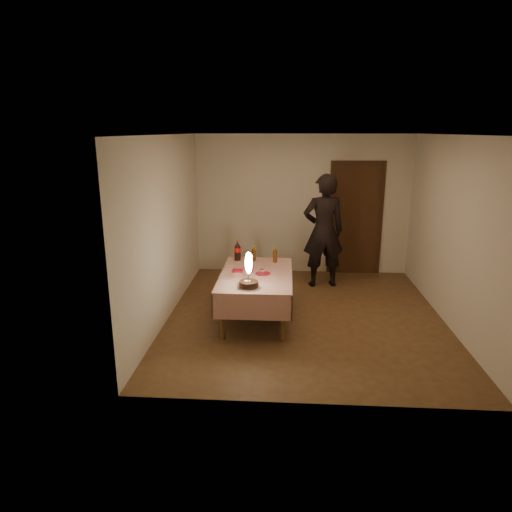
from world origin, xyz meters
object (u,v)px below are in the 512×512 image
dining_table (256,280)px  photographer (323,231)px  amber_bottle_right (275,255)px  birthday_cake (249,278)px  red_plate (263,274)px  amber_bottle_left (254,253)px  red_cup (250,268)px  cola_bottle (238,251)px  clear_cup (262,272)px

dining_table → photographer: size_ratio=0.88×
amber_bottle_right → photographer: size_ratio=0.13×
birthday_cake → photographer: 2.41m
red_plate → amber_bottle_left: 0.70m
dining_table → amber_bottle_left: bearing=97.1°
red_plate → amber_bottle_right: size_ratio=0.86×
amber_bottle_left → photographer: photographer is taller
red_plate → photographer: (0.96, 1.53, 0.30)m
red_plate → birthday_cake: bearing=-104.7°
red_plate → photographer: photographer is taller
dining_table → red_plate: red_plate is taller
red_cup → birthday_cake: bearing=-87.2°
red_plate → red_cup: (-0.19, 0.09, 0.05)m
cola_bottle → amber_bottle_right: bearing=-7.8°
red_cup → red_plate: bearing=-26.6°
clear_cup → cola_bottle: bearing=119.3°
clear_cup → amber_bottle_right: amber_bottle_right is taller
cola_bottle → amber_bottle_right: (0.59, -0.08, -0.03)m
birthday_cake → amber_bottle_right: bearing=75.4°
amber_bottle_right → clear_cup: bearing=-103.8°
dining_table → amber_bottle_right: (0.25, 0.59, 0.21)m
dining_table → birthday_cake: bearing=-95.6°
red_cup → clear_cup: bearing=-44.0°
cola_bottle → photographer: 1.65m
red_plate → photographer: bearing=57.9°
amber_bottle_right → red_plate: bearing=-104.5°
dining_table → photographer: bearing=55.2°
amber_bottle_left → red_plate: bearing=-75.1°
red_plate → clear_cup: bearing=-97.7°
cola_bottle → amber_bottle_left: size_ratio=1.25×
red_plate → amber_bottle_right: 0.63m
amber_bottle_left → photographer: size_ratio=0.13×
dining_table → amber_bottle_left: size_ratio=6.75×
red_cup → amber_bottle_left: amber_bottle_left is taller
clear_cup → photographer: (0.97, 1.61, 0.26)m
cola_bottle → amber_bottle_right: cola_bottle is taller
birthday_cake → amber_bottle_left: bearing=91.0°
red_plate → red_cup: size_ratio=2.20×
amber_bottle_right → dining_table: bearing=-113.2°
birthday_cake → photographer: (1.12, 2.12, 0.18)m
photographer → dining_table: bearing=-124.8°
red_cup → clear_cup: (0.18, -0.17, -0.01)m
amber_bottle_right → red_cup: bearing=-124.3°
birthday_cake → amber_bottle_left: birthday_cake is taller
birthday_cake → red_plate: bearing=75.3°
dining_table → amber_bottle_left: (-0.08, 0.65, 0.21)m
dining_table → birthday_cake: size_ratio=3.61×
dining_table → clear_cup: (0.09, -0.09, 0.14)m
amber_bottle_right → photographer: 1.25m
dining_table → cola_bottle: 0.79m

